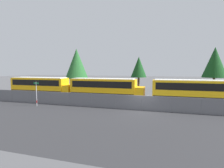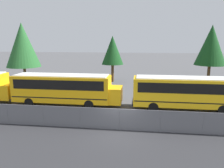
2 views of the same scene
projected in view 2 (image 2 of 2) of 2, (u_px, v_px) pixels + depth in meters
The scene contains 7 objects.
ground_plane at pixel (119, 130), 16.55m from camera, with size 200.00×200.00×0.00m, color #4C4C4F.
fence at pixel (119, 119), 16.38m from camera, with size 60.43×0.07×1.67m.
school_bus_1 at pixel (64, 87), 22.49m from camera, with size 11.32×2.49×3.21m.
school_bus_2 at pixel (189, 91), 20.89m from camera, with size 11.32×2.49×3.21m.
tree_0 at pixel (23, 45), 35.39m from camera, with size 5.47×5.47×9.43m.
tree_1 at pixel (211, 45), 31.98m from camera, with size 4.50×4.50×8.85m.
tree_2 at pixel (113, 50), 34.55m from camera, with size 3.46×3.46×7.34m.
Camera 2 is at (1.48, -15.46, 6.71)m, focal length 35.00 mm.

